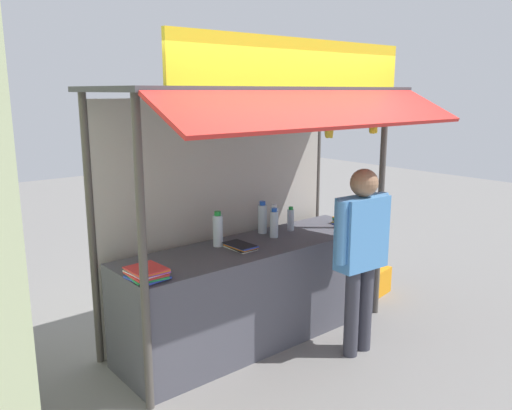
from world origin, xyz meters
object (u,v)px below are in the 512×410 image
Objects in this scene: water_bottle_far_left at (291,219)px; water_bottle_back_right at (274,224)px; water_bottle_center at (218,230)px; banana_bunch_rightmost at (329,130)px; magazine_stack_front_right at (241,246)px; banana_bunch_inner_left at (373,127)px; vendor_person at (361,245)px; plastic_crate at (366,280)px; water_bottle_far_right at (262,218)px; water_bottle_right at (274,220)px; magazine_stack_rear_center at (147,273)px; magazine_stack_mid_right at (348,221)px.

water_bottle_back_right is at bearing -164.84° from water_bottle_far_left.
banana_bunch_rightmost is (0.70, -0.62, 0.86)m from water_bottle_center.
water_bottle_far_left is 0.76m from magazine_stack_front_right.
banana_bunch_inner_left reaches higher than water_bottle_back_right.
plastic_crate is at bearing -140.32° from vendor_person.
water_bottle_back_right is at bearing -94.56° from water_bottle_far_right.
banana_bunch_rightmost reaches higher than vendor_person.
banana_bunch_inner_left is at bearing -53.91° from water_bottle_far_left.
water_bottle_far_left is (0.28, 0.08, -0.02)m from water_bottle_back_right.
banana_bunch_rightmost reaches higher than water_bottle_back_right.
water_bottle_far_right is 0.55m from magazine_stack_front_right.
water_bottle_center is 2.13m from plastic_crate.
water_bottle_right is 0.95× the size of magazine_stack_front_right.
magazine_stack_rear_center reaches higher than magazine_stack_mid_right.
water_bottle_right is 1.01× the size of banana_bunch_inner_left.
water_bottle_far_right is at bearing 15.92° from magazine_stack_rear_center.
water_bottle_back_right is 0.94× the size of magazine_stack_front_right.
water_bottle_right reaches higher than magazine_stack_rear_center.
water_bottle_center is 0.75× the size of plastic_crate.
water_bottle_far_right is 0.29m from water_bottle_far_left.
water_bottle_back_right is at bearing 10.17° from magazine_stack_front_right.
water_bottle_far_left is 0.82× the size of banana_bunch_rightmost.
water_bottle_back_right is 0.91× the size of magazine_stack_rear_center.
magazine_stack_front_right is 0.98× the size of magazine_stack_rear_center.
magazine_stack_mid_right is at bearing -20.52° from water_bottle_far_right.
water_bottle_far_right reaches higher than magazine_stack_rear_center.
water_bottle_back_right is 0.97× the size of banana_bunch_rightmost.
water_bottle_right is (0.09, 0.10, 0.00)m from water_bottle_back_right.
banana_bunch_rightmost is at bearing -10.40° from magazine_stack_rear_center.
magazine_stack_rear_center is 0.19× the size of vendor_person.
banana_bunch_rightmost is at bearing 179.77° from banana_bunch_inner_left.
magazine_stack_rear_center is at bearing -167.70° from water_bottle_right.
water_bottle_back_right is 0.97× the size of magazine_stack_mid_right.
water_bottle_right is at bearing -77.56° from vendor_person.
magazine_stack_rear_center is 1.06× the size of banana_bunch_rightmost.
magazine_stack_rear_center is 1.06× the size of magazine_stack_mid_right.
water_bottle_center is 0.93m from magazine_stack_rear_center.
magazine_stack_rear_center is at bearing -164.08° from water_bottle_far_right.
vendor_person reaches higher than magazine_stack_rear_center.
vendor_person is at bearing -74.69° from water_bottle_back_right.
water_bottle_back_right is 0.67× the size of plastic_crate.
magazine_stack_front_right is 1.33m from magazine_stack_mid_right.
magazine_stack_front_right is at bearing -167.90° from water_bottle_far_left.
water_bottle_center is at bearing 154.00° from banana_bunch_inner_left.
banana_bunch_inner_left reaches higher than magazine_stack_rear_center.
water_bottle_far_left is 0.84× the size of water_bottle_right.
banana_bunch_rightmost is 0.18× the size of vendor_person.
water_bottle_back_right is at bearing -70.49° from vendor_person.
water_bottle_far_left is 0.57× the size of plastic_crate.
water_bottle_back_right is 0.18m from water_bottle_far_right.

